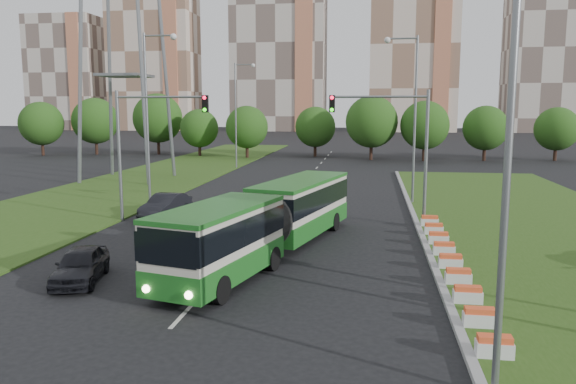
% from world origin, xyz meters
% --- Properties ---
extents(ground, '(360.00, 360.00, 0.00)m').
position_xyz_m(ground, '(0.00, 0.00, 0.00)').
color(ground, black).
rests_on(ground, ground).
extents(grass_median, '(14.00, 60.00, 0.15)m').
position_xyz_m(grass_median, '(13.00, 8.00, 0.07)').
color(grass_median, '#2C4D16').
rests_on(grass_median, ground).
extents(median_kerb, '(0.30, 60.00, 0.18)m').
position_xyz_m(median_kerb, '(6.05, 8.00, 0.09)').
color(median_kerb, gray).
rests_on(median_kerb, ground).
extents(left_verge, '(12.00, 110.00, 0.10)m').
position_xyz_m(left_verge, '(-18.00, 25.00, 0.05)').
color(left_verge, '#2C4D16').
rests_on(left_verge, ground).
extents(lane_markings, '(0.20, 100.00, 0.01)m').
position_xyz_m(lane_markings, '(-3.00, 20.00, 0.00)').
color(lane_markings, beige).
rests_on(lane_markings, ground).
extents(flower_planters, '(1.10, 18.10, 0.60)m').
position_xyz_m(flower_planters, '(6.70, 0.80, 0.45)').
color(flower_planters, silver).
rests_on(flower_planters, grass_median).
extents(traffic_mast_median, '(5.76, 0.32, 8.00)m').
position_xyz_m(traffic_mast_median, '(4.78, 10.00, 5.35)').
color(traffic_mast_median, slate).
rests_on(traffic_mast_median, ground).
extents(traffic_mast_left, '(5.76, 0.32, 8.00)m').
position_xyz_m(traffic_mast_left, '(-10.38, 9.00, 5.35)').
color(traffic_mast_left, slate).
rests_on(traffic_mast_left, ground).
extents(street_lamps, '(36.00, 60.00, 12.00)m').
position_xyz_m(street_lamps, '(-3.00, 10.00, 6.00)').
color(street_lamps, slate).
rests_on(street_lamps, ground).
extents(tree_line, '(120.00, 8.00, 9.00)m').
position_xyz_m(tree_line, '(10.00, 55.00, 4.50)').
color(tree_line, '#225416').
rests_on(tree_line, ground).
extents(apartment_tower_west, '(26.00, 15.00, 48.00)m').
position_xyz_m(apartment_tower_west, '(-65.00, 150.00, 24.00)').
color(apartment_tower_west, beige).
rests_on(apartment_tower_west, ground).
extents(apartment_tower_cwest, '(28.00, 15.00, 52.00)m').
position_xyz_m(apartment_tower_cwest, '(-25.00, 150.00, 26.00)').
color(apartment_tower_cwest, beige).
rests_on(apartment_tower_cwest, ground).
extents(apartment_tower_ceast, '(25.00, 15.00, 50.00)m').
position_xyz_m(apartment_tower_ceast, '(15.00, 150.00, 25.00)').
color(apartment_tower_ceast, beige).
rests_on(apartment_tower_ceast, ground).
extents(apartment_tower_east, '(27.00, 15.00, 47.00)m').
position_xyz_m(apartment_tower_east, '(55.00, 150.00, 23.50)').
color(apartment_tower_east, beige).
rests_on(apartment_tower_east, ground).
extents(midrise_west, '(22.00, 14.00, 36.00)m').
position_xyz_m(midrise_west, '(-95.00, 150.00, 18.00)').
color(midrise_west, beige).
rests_on(midrise_west, ground).
extents(articulated_bus, '(2.61, 16.72, 2.75)m').
position_xyz_m(articulated_bus, '(-1.66, 2.33, 1.69)').
color(articulated_bus, beige).
rests_on(articulated_bus, ground).
extents(car_left_near, '(2.56, 4.39, 1.40)m').
position_xyz_m(car_left_near, '(-8.28, -2.91, 0.70)').
color(car_left_near, black).
rests_on(car_left_near, ground).
extents(car_left_far, '(2.17, 4.77, 1.52)m').
position_xyz_m(car_left_far, '(-9.71, 10.47, 0.76)').
color(car_left_far, black).
rests_on(car_left_far, ground).
extents(pedestrian, '(0.58, 0.70, 1.65)m').
position_xyz_m(pedestrian, '(-5.02, -3.10, 0.83)').
color(pedestrian, gray).
rests_on(pedestrian, ground).
extents(shopping_trolley, '(0.35, 0.37, 0.59)m').
position_xyz_m(shopping_trolley, '(-3.37, -4.50, 0.29)').
color(shopping_trolley, '#FC5E0D').
rests_on(shopping_trolley, ground).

